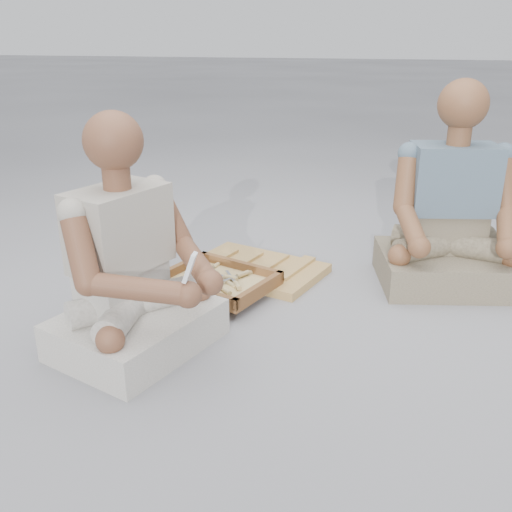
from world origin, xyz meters
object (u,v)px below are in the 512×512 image
(tool_tray, at_px, (218,282))
(companion, at_px, (450,220))
(carved_panel, at_px, (256,269))
(craftsman, at_px, (132,274))

(tool_tray, xyz_separation_m, companion, (1.03, 0.43, 0.26))
(carved_panel, xyz_separation_m, craftsman, (-0.25, -0.85, 0.29))
(craftsman, relative_size, companion, 0.94)
(carved_panel, bearing_deg, tool_tray, -108.60)
(companion, bearing_deg, tool_tray, 9.23)
(craftsman, bearing_deg, carved_panel, -178.69)
(tool_tray, xyz_separation_m, craftsman, (-0.15, -0.55, 0.24))
(carved_panel, relative_size, craftsman, 0.72)
(tool_tray, bearing_deg, carved_panel, 71.40)
(craftsman, height_order, companion, companion)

